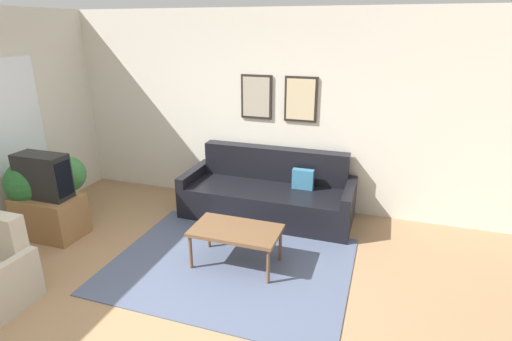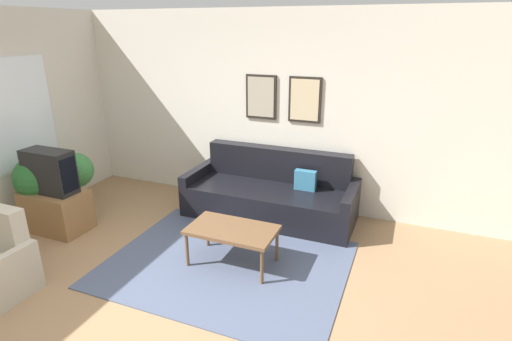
# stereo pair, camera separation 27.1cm
# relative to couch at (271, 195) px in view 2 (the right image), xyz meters

# --- Properties ---
(ground_plane) EXTENTS (16.00, 16.00, 0.00)m
(ground_plane) POSITION_rel_couch_xyz_m (-0.45, -2.40, -0.30)
(ground_plane) COLOR #997551
(area_rug) EXTENTS (2.56, 1.98, 0.01)m
(area_rug) POSITION_rel_couch_xyz_m (-0.03, -1.32, -0.29)
(area_rug) COLOR #4C5670
(area_rug) RESTS_ON ground_plane
(wall_back) EXTENTS (8.00, 0.09, 2.70)m
(wall_back) POSITION_rel_couch_xyz_m (-0.44, 0.46, 1.05)
(wall_back) COLOR beige
(wall_back) RESTS_ON ground_plane
(couch) EXTENTS (2.28, 0.90, 0.89)m
(couch) POSITION_rel_couch_xyz_m (0.00, 0.00, 0.00)
(couch) COLOR black
(couch) RESTS_ON ground_plane
(coffee_table) EXTENTS (0.94, 0.54, 0.44)m
(coffee_table) POSITION_rel_couch_xyz_m (0.02, -1.29, 0.10)
(coffee_table) COLOR brown
(coffee_table) RESTS_ON ground_plane
(tv_stand) EXTENTS (0.78, 0.49, 0.52)m
(tv_stand) POSITION_rel_couch_xyz_m (-2.39, -1.40, -0.04)
(tv_stand) COLOR olive
(tv_stand) RESTS_ON ground_plane
(tv) EXTENTS (0.64, 0.28, 0.54)m
(tv) POSITION_rel_couch_xyz_m (-2.39, -1.40, 0.49)
(tv) COLOR black
(tv) RESTS_ON tv_stand
(potted_plant_tall) EXTENTS (0.59, 0.59, 0.94)m
(potted_plant_tall) POSITION_rel_couch_xyz_m (-2.67, -1.34, 0.31)
(potted_plant_tall) COLOR slate
(potted_plant_tall) RESTS_ON ground_plane
(potted_plant_by_window) EXTENTS (0.50, 0.50, 0.80)m
(potted_plant_by_window) POSITION_rel_couch_xyz_m (-2.66, -0.77, 0.21)
(potted_plant_by_window) COLOR beige
(potted_plant_by_window) RESTS_ON ground_plane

